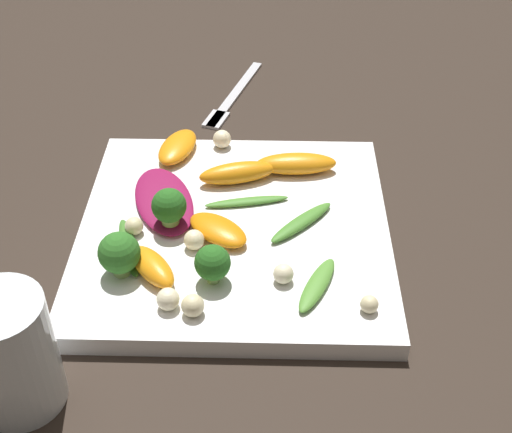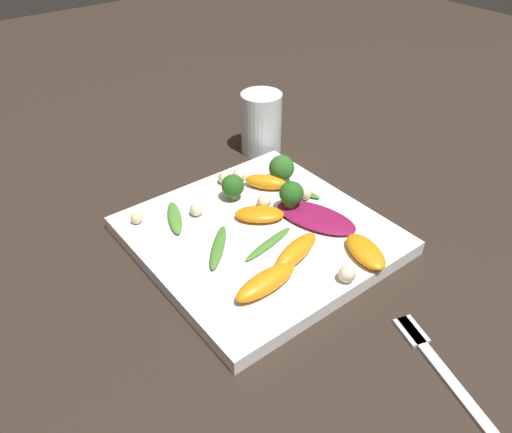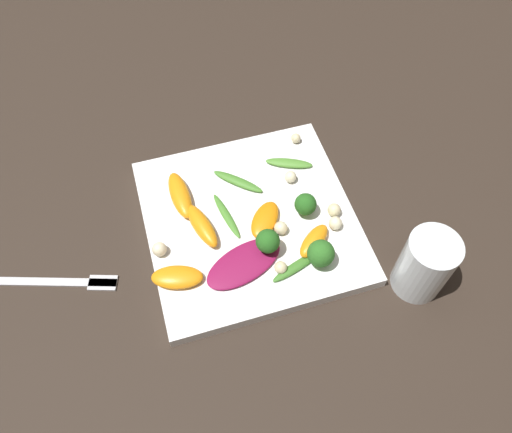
{
  "view_description": "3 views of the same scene",
  "coord_description": "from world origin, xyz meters",
  "views": [
    {
      "loc": [
        0.49,
        0.03,
        0.43
      ],
      "look_at": [
        0.01,
        0.02,
        0.03
      ],
      "focal_mm": 50.0,
      "sensor_mm": 36.0,
      "label": 1
    },
    {
      "loc": [
        -0.37,
        0.3,
        0.39
      ],
      "look_at": [
        0.02,
        -0.01,
        0.02
      ],
      "focal_mm": 35.0,
      "sensor_mm": 36.0,
      "label": 2
    },
    {
      "loc": [
        -0.1,
        -0.35,
        0.59
      ],
      "look_at": [
        0.01,
        -0.0,
        0.02
      ],
      "focal_mm": 35.0,
      "sensor_mm": 36.0,
      "label": 3
    }
  ],
  "objects": [
    {
      "name": "arugula_sprig_0",
      "position": [
        -0.03,
        0.01,
        0.02
      ],
      "size": [
        0.03,
        0.08,
        0.01
      ],
      "color": "#47842D",
      "rests_on": "plate"
    },
    {
      "name": "ground_plane",
      "position": [
        0.0,
        0.0,
        0.0
      ],
      "size": [
        2.4,
        2.4,
        0.0
      ],
      "primitive_type": "plane",
      "color": "#2D231C"
    },
    {
      "name": "broccoli_floret_1",
      "position": [
        0.07,
        -0.01,
        0.04
      ],
      "size": [
        0.03,
        0.03,
        0.04
      ],
      "color": "#84AD5B",
      "rests_on": "plate"
    },
    {
      "name": "plate",
      "position": [
        0.0,
        0.0,
        0.01
      ],
      "size": [
        0.28,
        0.28,
        0.02
      ],
      "color": "white",
      "rests_on": "ground_plane"
    },
    {
      "name": "macadamia_nut_1",
      "position": [
        0.01,
        -0.09,
        0.03
      ],
      "size": [
        0.02,
        0.02,
        0.02
      ],
      "color": "beige",
      "rests_on": "plate"
    },
    {
      "name": "arugula_sprig_1",
      "position": [
        0.0,
        0.06,
        0.02
      ],
      "size": [
        0.07,
        0.06,
        0.01
      ],
      "color": "#47842D",
      "rests_on": "plate"
    },
    {
      "name": "arugula_sprig_2",
      "position": [
        0.04,
        -0.09,
        0.02
      ],
      "size": [
        0.08,
        0.04,
        0.01
      ],
      "color": "#3D7528",
      "rests_on": "plate"
    },
    {
      "name": "radicchio_leaf_0",
      "position": [
        -0.03,
        -0.07,
        0.02
      ],
      "size": [
        0.12,
        0.08,
        0.01
      ],
      "color": "maroon",
      "rests_on": "plate"
    },
    {
      "name": "broccoli_floret_0",
      "position": [
        0.01,
        -0.06,
        0.04
      ],
      "size": [
        0.03,
        0.03,
        0.04
      ],
      "color": "#7A9E51",
      "rests_on": "plate"
    },
    {
      "name": "orange_segment_3",
      "position": [
        -0.08,
        0.06,
        0.03
      ],
      "size": [
        0.03,
        0.08,
        0.02
      ],
      "color": "orange",
      "rests_on": "plate"
    },
    {
      "name": "drinking_glass",
      "position": [
        0.18,
        -0.14,
        0.05
      ],
      "size": [
        0.06,
        0.06,
        0.09
      ],
      "color": "white",
      "rests_on": "ground_plane"
    },
    {
      "name": "macadamia_nut_0",
      "position": [
        0.07,
        0.04,
        0.03
      ],
      "size": [
        0.02,
        0.02,
        0.02
      ],
      "color": "beige",
      "rests_on": "plate"
    },
    {
      "name": "broccoli_floret_2",
      "position": [
        0.07,
        -0.09,
        0.04
      ],
      "size": [
        0.04,
        0.04,
        0.04
      ],
      "color": "#7A9E51",
      "rests_on": "plate"
    },
    {
      "name": "macadamia_nut_4",
      "position": [
        0.1,
        0.11,
        0.03
      ],
      "size": [
        0.01,
        0.01,
        0.01
      ],
      "color": "beige",
      "rests_on": "plate"
    },
    {
      "name": "orange_segment_2",
      "position": [
        -0.07,
        0.0,
        0.03
      ],
      "size": [
        0.04,
        0.08,
        0.02
      ],
      "color": "orange",
      "rests_on": "plate"
    },
    {
      "name": "fork",
      "position": [
        -0.25,
        -0.02,
        0.0
      ],
      "size": [
        0.16,
        0.07,
        0.01
      ],
      "color": "silver",
      "rests_on": "ground_plane"
    },
    {
      "name": "macadamia_nut_6",
      "position": [
        0.03,
        -0.03,
        0.03
      ],
      "size": [
        0.02,
        0.02,
        0.02
      ],
      "color": "beige",
      "rests_on": "plate"
    },
    {
      "name": "arugula_sprig_3",
      "position": [
        0.08,
        0.07,
        0.02
      ],
      "size": [
        0.07,
        0.04,
        0.01
      ],
      "color": "#518E33",
      "rests_on": "plate"
    },
    {
      "name": "orange_segment_0",
      "position": [
        0.07,
        -0.06,
        0.03
      ],
      "size": [
        0.06,
        0.05,
        0.02
      ],
      "color": "orange",
      "rests_on": "plate"
    },
    {
      "name": "macadamia_nut_3",
      "position": [
        0.1,
        -0.05,
        0.03
      ],
      "size": [
        0.02,
        0.02,
        0.02
      ],
      "color": "beige",
      "rests_on": "plate"
    },
    {
      "name": "macadamia_nut_2",
      "position": [
        -0.13,
        -0.02,
        0.03
      ],
      "size": [
        0.02,
        0.02,
        0.02
      ],
      "color": "beige",
      "rests_on": "plate"
    },
    {
      "name": "macadamia_nut_5",
      "position": [
        0.11,
        -0.03,
        0.03
      ],
      "size": [
        0.02,
        0.02,
        0.02
      ],
      "color": "beige",
      "rests_on": "plate"
    },
    {
      "name": "orange_segment_1",
      "position": [
        -0.11,
        -0.06,
        0.03
      ],
      "size": [
        0.07,
        0.05,
        0.02
      ],
      "color": "orange",
      "rests_on": "plate"
    },
    {
      "name": "orange_segment_4",
      "position": [
        0.02,
        -0.01,
        0.03
      ],
      "size": [
        0.06,
        0.07,
        0.01
      ],
      "color": "orange",
      "rests_on": "plate"
    }
  ]
}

